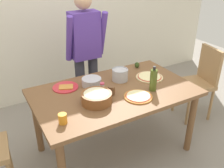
{
  "coord_description": "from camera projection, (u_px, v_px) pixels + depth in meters",
  "views": [
    {
      "loc": [
        -1.1,
        -1.89,
        1.96
      ],
      "look_at": [
        0.0,
        0.05,
        0.81
      ],
      "focal_mm": 40.1,
      "sensor_mm": 36.0,
      "label": 1
    }
  ],
  "objects": [
    {
      "name": "popcorn_bowl",
      "position": [
        97.0,
        97.0,
        2.25
      ],
      "size": [
        0.28,
        0.28,
        0.11
      ],
      "color": "brown",
      "rests_on": "dining_table"
    },
    {
      "name": "dining_table",
      "position": [
        114.0,
        98.0,
        2.53
      ],
      "size": [
        1.6,
        0.96,
        0.76
      ],
      "color": "brown",
      "rests_on": "ground"
    },
    {
      "name": "avocado",
      "position": [
        137.0,
        65.0,
        2.98
      ],
      "size": [
        0.06,
        0.06,
        0.07
      ],
      "primitive_type": "ellipsoid",
      "color": "#2D4219",
      "rests_on": "dining_table"
    },
    {
      "name": "wall_back",
      "position": [
        57.0,
        8.0,
        3.48
      ],
      "size": [
        5.6,
        0.1,
        2.6
      ],
      "primitive_type": "cube",
      "color": "silver",
      "rests_on": "ground"
    },
    {
      "name": "cup_orange",
      "position": [
        63.0,
        119.0,
        1.99
      ],
      "size": [
        0.07,
        0.07,
        0.08
      ],
      "primitive_type": "cylinder",
      "color": "orange",
      "rests_on": "dining_table"
    },
    {
      "name": "pizza_cooked_on_tray",
      "position": [
        138.0,
        96.0,
        2.37
      ],
      "size": [
        0.27,
        0.27,
        0.02
      ],
      "color": "#C67A33",
      "rests_on": "dining_table"
    },
    {
      "name": "steel_pot",
      "position": [
        120.0,
        75.0,
        2.67
      ],
      "size": [
        0.17,
        0.17,
        0.13
      ],
      "color": "#B7B7BC",
      "rests_on": "dining_table"
    },
    {
      "name": "ground",
      "position": [
        114.0,
        149.0,
        2.84
      ],
      "size": [
        8.0,
        8.0,
        0.0
      ],
      "primitive_type": "plane",
      "color": "gray"
    },
    {
      "name": "mixing_bowl_steel",
      "position": [
        92.0,
        82.0,
        2.57
      ],
      "size": [
        0.2,
        0.2,
        0.08
      ],
      "color": "#B7B7BC",
      "rests_on": "dining_table"
    },
    {
      "name": "chair_wooden_right",
      "position": [
        200.0,
        79.0,
        3.22
      ],
      "size": [
        0.47,
        0.47,
        0.95
      ],
      "color": "#A37A4C",
      "rests_on": "ground"
    },
    {
      "name": "plate_with_slice",
      "position": [
        66.0,
        87.0,
        2.53
      ],
      "size": [
        0.26,
        0.26,
        0.02
      ],
      "color": "red",
      "rests_on": "dining_table"
    },
    {
      "name": "olive_oil_bottle",
      "position": [
        153.0,
        80.0,
        2.44
      ],
      "size": [
        0.07,
        0.07,
        0.26
      ],
      "color": "#47561E",
      "rests_on": "dining_table"
    },
    {
      "name": "salt_shaker",
      "position": [
        102.0,
        88.0,
        2.43
      ],
      "size": [
        0.04,
        0.04,
        0.11
      ],
      "color": "white",
      "rests_on": "dining_table"
    },
    {
      "name": "person_cook",
      "position": [
        86.0,
        50.0,
        3.01
      ],
      "size": [
        0.49,
        0.25,
        1.62
      ],
      "color": "#2D2D38",
      "rests_on": "ground"
    },
    {
      "name": "pizza_raw_on_board",
      "position": [
        149.0,
        77.0,
        2.74
      ],
      "size": [
        0.3,
        0.3,
        0.02
      ],
      "color": "beige",
      "rests_on": "dining_table"
    },
    {
      "name": "cup_small_brown",
      "position": [
        111.0,
        90.0,
        2.4
      ],
      "size": [
        0.07,
        0.07,
        0.08
      ],
      "primitive_type": "cylinder",
      "color": "brown",
      "rests_on": "dining_table"
    }
  ]
}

